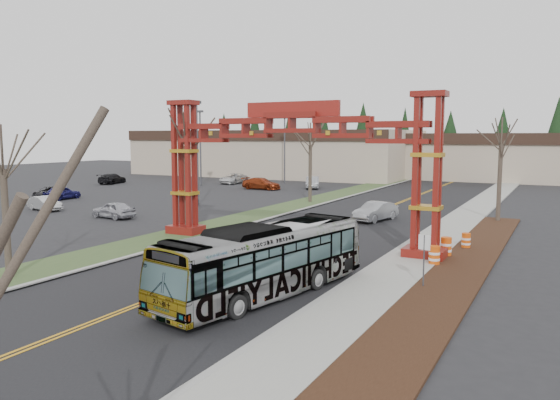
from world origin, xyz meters
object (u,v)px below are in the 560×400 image
Objects in this scene: retail_building_east at (534,157)px; parked_car_far_a at (312,183)px; transit_bus at (265,261)px; bare_tree_median_near at (3,170)px; parked_car_near_b at (45,203)px; parked_car_far_b at (234,179)px; retail_building_west at (276,153)px; street_sign at (424,250)px; bare_tree_median_mid at (186,147)px; bare_tree_median_far at (310,146)px; silver_sedan at (376,211)px; barrel_mid at (446,247)px; barrel_south at (434,256)px; parked_car_mid_a at (261,184)px; bare_tree_right_far at (501,146)px; light_pole_mid at (200,143)px; gateway_arch at (292,146)px; light_pole_near at (197,146)px; light_pole_far at (285,145)px; parked_car_far_c at (112,179)px; parked_car_mid_b at (62,193)px; barrel_north at (466,241)px; parked_car_near_a at (114,210)px; parked_car_near_c at (49,193)px.

retail_building_east is 37.21m from parked_car_far_a.
bare_tree_median_near is at bearing -153.00° from transit_bus.
parked_car_near_b is 0.77× the size of parked_car_far_b.
retail_building_west reaches higher than street_sign.
bare_tree_median_mid reaches higher than bare_tree_median_far.
retail_building_east is 8.47× the size of silver_sedan.
barrel_south is at bearing -92.93° from barrel_mid.
bare_tree_right_far is at bearing -114.87° from parked_car_mid_a.
bare_tree_median_far is 0.80× the size of light_pole_mid.
parked_car_mid_a is 10.62m from light_pole_mid.
silver_sedan is (-2.27, 21.58, -0.76)m from transit_bus.
light_pole_near is (-16.17, 12.49, -0.30)m from gateway_arch.
transit_bus reaches higher than barrel_south.
parked_car_far_b is 0.63× the size of bare_tree_right_far.
barrel_south is at bearing -5.66° from bare_tree_median_mid.
barrel_mid is at bearing -52.02° from light_pole_far.
parked_car_near_b is 0.78× the size of parked_car_far_c.
parked_car_mid_a is 4.50× the size of barrel_mid.
street_sign is at bearing -90.61° from retail_building_east.
bare_tree_median_far is at bearing 123.21° from transit_bus.
parked_car_far_b reaches higher than barrel_mid.
parked_car_far_c is at bearing 129.85° from bare_tree_median_near.
parked_car_mid_b is at bearing 157.17° from bare_tree_median_mid.
barrel_north is (37.83, -25.97, -5.26)m from light_pole_mid.
light_pole_near reaches higher than parked_car_far_c.
bare_tree_median_far is 22.29m from light_pole_far.
barrel_mid is at bearing -24.72° from light_pole_near.
bare_tree_median_near is at bearing -76.49° from light_pole_far.
parked_car_near_a is 0.41× the size of light_pole_near.
barrel_north is (50.94, -23.17, -0.24)m from parked_car_far_c.
silver_sedan is 14.96m from barrel_south.
light_pole_near reaches higher than barrel_south.
street_sign is at bearing -51.56° from silver_sedan.
light_pole_far is at bearing 48.52° from light_pole_mid.
parked_car_far_b is at bearing 48.67° from parked_car_near_c.
parked_car_mid_b reaches higher than parked_car_near_c.
parked_car_mid_a is 0.62× the size of bare_tree_right_far.
bare_tree_median_mid reaches higher than barrel_south.
bare_tree_median_far reaches higher than parked_car_near_a.
barrel_north is at bearing 141.72° from parked_car_far_c.
bare_tree_median_mid is 8.56× the size of barrel_north.
parked_car_far_a is 39.81m from barrel_mid.
bare_tree_right_far reaches higher than parked_car_near_a.
parked_car_far_c reaches higher than parked_car_near_b.
light_pole_near is at bearing 123.65° from bare_tree_median_mid.
street_sign is at bearing -35.72° from light_pole_near.
street_sign reaches higher than parked_car_far_a.
bare_tree_median_far reaches higher than silver_sedan.
bare_tree_median_far reaches higher than parked_car_near_b.
parked_car_far_c is at bearing 141.45° from bare_tree_median_mid.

